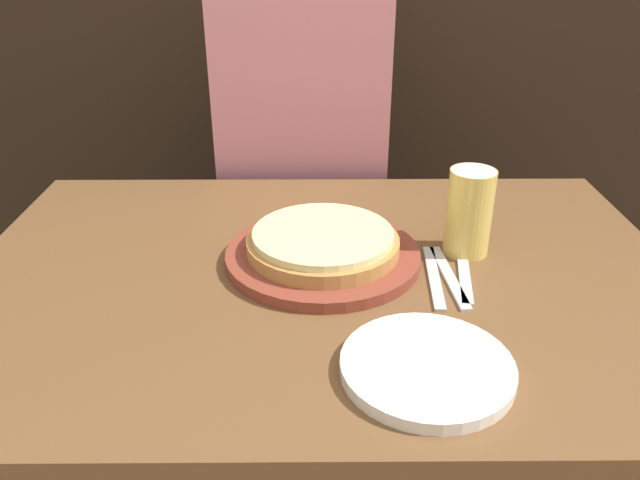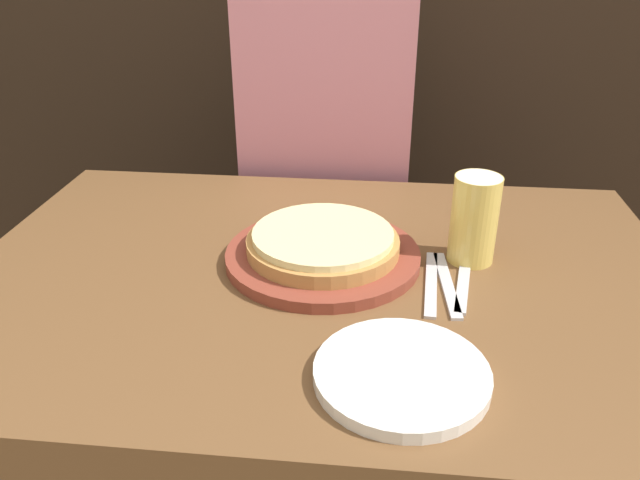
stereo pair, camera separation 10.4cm
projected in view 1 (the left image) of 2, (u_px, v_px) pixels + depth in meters
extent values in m
cube|color=brown|center=(323.00, 438.00, 1.20)|extent=(1.19, 0.82, 0.74)
cylinder|color=brown|center=(320.00, 256.00, 1.06)|extent=(0.33, 0.33, 0.02)
cylinder|color=#B77F42|center=(320.00, 244.00, 1.05)|extent=(0.26, 0.26, 0.02)
cylinder|color=beige|center=(320.00, 235.00, 1.04)|extent=(0.24, 0.24, 0.01)
cylinder|color=#E5C65B|center=(469.00, 212.00, 1.06)|extent=(0.08, 0.08, 0.15)
cylinder|color=white|center=(473.00, 176.00, 1.03)|extent=(0.08, 0.08, 0.02)
cylinder|color=white|center=(427.00, 367.00, 0.80)|extent=(0.22, 0.22, 0.02)
cube|color=silver|center=(434.00, 277.00, 1.01)|extent=(0.03, 0.20, 0.00)
cube|color=silver|center=(449.00, 277.00, 1.01)|extent=(0.03, 0.20, 0.00)
cube|color=silver|center=(465.00, 277.00, 1.01)|extent=(0.04, 0.17, 0.00)
cube|color=#33333D|center=(304.00, 291.00, 1.70)|extent=(0.32, 0.20, 0.72)
cube|color=pink|center=(301.00, 80.00, 1.44)|extent=(0.39, 0.20, 0.42)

